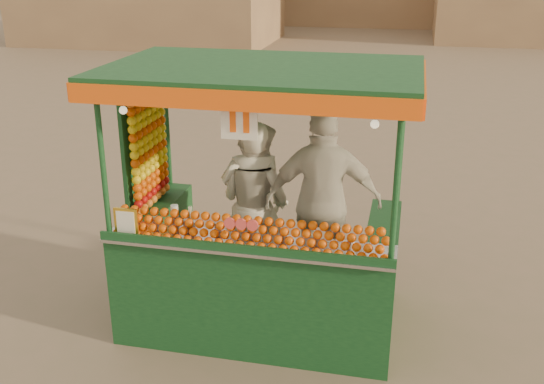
% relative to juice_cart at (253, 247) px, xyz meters
% --- Properties ---
extents(ground, '(90.00, 90.00, 0.00)m').
position_rel_juice_cart_xyz_m(ground, '(-0.36, 0.02, -0.86)').
color(ground, '#6B5D4C').
rests_on(ground, ground).
extents(juice_cart, '(2.89, 1.87, 2.62)m').
position_rel_juice_cart_xyz_m(juice_cart, '(0.00, 0.00, 0.00)').
color(juice_cart, '#0F381B').
rests_on(juice_cart, ground).
extents(vendor_left, '(0.74, 0.59, 1.75)m').
position_rel_juice_cart_xyz_m(vendor_left, '(-0.09, 0.35, 0.32)').
color(vendor_left, silver).
rests_on(vendor_left, ground).
extents(vendor_middle, '(1.05, 0.99, 1.72)m').
position_rel_juice_cart_xyz_m(vendor_middle, '(-0.08, 0.42, 0.31)').
color(vendor_middle, beige).
rests_on(vendor_middle, ground).
extents(vendor_right, '(1.21, 0.67, 1.96)m').
position_rel_juice_cart_xyz_m(vendor_right, '(0.64, 0.28, 0.43)').
color(vendor_right, beige).
rests_on(vendor_right, ground).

